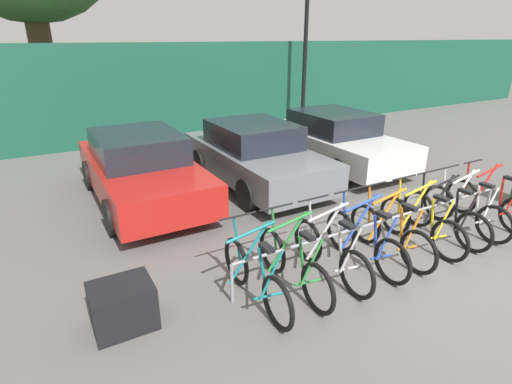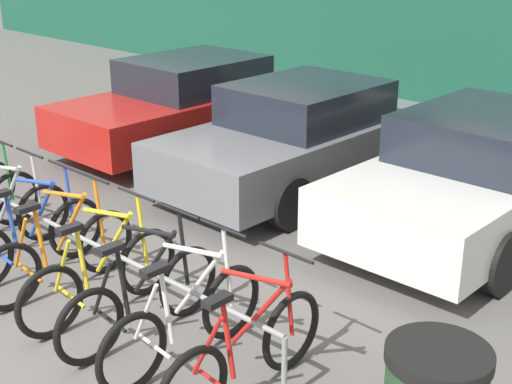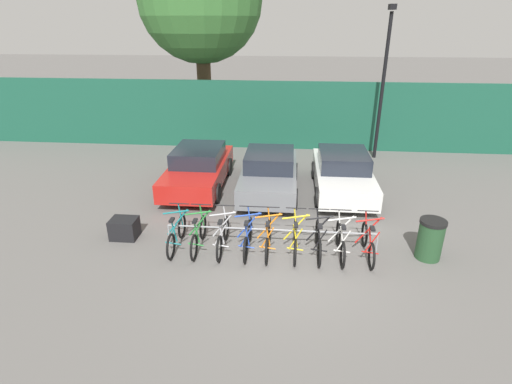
{
  "view_description": "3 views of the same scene",
  "coord_description": "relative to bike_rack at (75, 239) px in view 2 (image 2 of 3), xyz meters",
  "views": [
    {
      "loc": [
        -4.96,
        -3.17,
        3.18
      ],
      "look_at": [
        -1.74,
        2.54,
        0.61
      ],
      "focal_mm": 28.0,
      "sensor_mm": 36.0,
      "label": 1
    },
    {
      "loc": [
        5.03,
        -2.7,
        3.33
      ],
      "look_at": [
        0.35,
        2.33,
        0.74
      ],
      "focal_mm": 50.0,
      "sensor_mm": 36.0,
      "label": 2
    },
    {
      "loc": [
        -0.07,
        -8.19,
        5.42
      ],
      "look_at": [
        -0.98,
        2.01,
        0.99
      ],
      "focal_mm": 28.0,
      "sensor_mm": 36.0,
      "label": 3
    }
  ],
  "objects": [
    {
      "name": "bicycle_white",
      "position": [
        1.74,
        -0.15,
        -0.13
      ],
      "size": [
        0.68,
        1.71,
        1.05
      ],
      "rotation": [
        0.0,
        0.0,
        0.05
      ],
      "color": "black",
      "rests_on": "ground"
    },
    {
      "name": "ground_plane",
      "position": [
        0.48,
        -0.68,
        -0.5
      ],
      "size": [
        120.0,
        120.0,
        0.0
      ],
      "primitive_type": "plane",
      "color": "#605E5B"
    },
    {
      "name": "bicycle_red",
      "position": [
        2.41,
        -0.15,
        -0.13
      ],
      "size": [
        0.68,
        1.71,
        1.05
      ],
      "rotation": [
        0.0,
        0.0,
        -0.06
      ],
      "color": "black",
      "rests_on": "ground"
    },
    {
      "name": "bike_rack",
      "position": [
        0.0,
        0.0,
        0.0
      ],
      "size": [
        5.36,
        0.04,
        0.57
      ],
      "color": "gray",
      "rests_on": "ground"
    },
    {
      "name": "car_grey",
      "position": [
        -0.26,
        3.71,
        0.19
      ],
      "size": [
        1.91,
        4.18,
        1.4
      ],
      "color": "slate",
      "rests_on": "ground"
    },
    {
      "name": "bicycle_black",
      "position": [
        1.19,
        -0.15,
        -0.13
      ],
      "size": [
        0.68,
        1.71,
        1.05
      ],
      "rotation": [
        0.0,
        0.0,
        0.04
      ],
      "color": "black",
      "rests_on": "ground"
    },
    {
      "name": "car_white",
      "position": [
        2.2,
        3.92,
        0.19
      ],
      "size": [
        1.91,
        4.25,
        1.4
      ],
      "color": "silver",
      "rests_on": "ground"
    },
    {
      "name": "bicycle_orange",
      "position": [
        -0.06,
        -0.15,
        -0.13
      ],
      "size": [
        0.68,
        1.71,
        1.05
      ],
      "rotation": [
        0.0,
        0.0,
        0.06
      ],
      "color": "black",
      "rests_on": "ground"
    },
    {
      "name": "bicycle_blue",
      "position": [
        -0.57,
        -0.15,
        -0.13
      ],
      "size": [
        0.68,
        1.71,
        1.05
      ],
      "rotation": [
        0.0,
        0.0,
        0.05
      ],
      "color": "black",
      "rests_on": "ground"
    },
    {
      "name": "bicycle_yellow",
      "position": [
        0.62,
        -0.15,
        -0.13
      ],
      "size": [
        0.68,
        1.71,
        1.05
      ],
      "rotation": [
        0.0,
        0.0,
        -0.04
      ],
      "color": "black",
      "rests_on": "ground"
    },
    {
      "name": "car_red",
      "position": [
        -2.74,
        3.97,
        0.19
      ],
      "size": [
        1.91,
        4.35,
        1.4
      ],
      "color": "red",
      "rests_on": "ground"
    }
  ]
}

